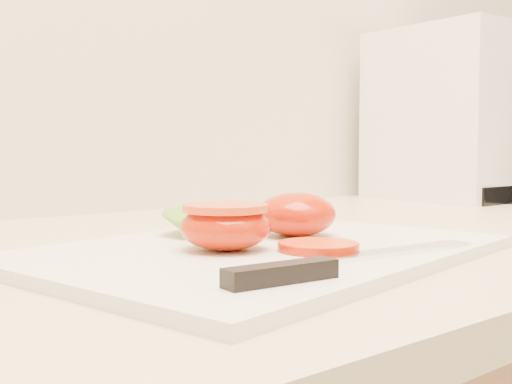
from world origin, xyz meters
TOP-DOWN VIEW (x-y plane):
  - cutting_board at (-0.47, 1.58)m, footprint 0.44×0.35m
  - tomato_half_dome at (-0.41, 1.60)m, footprint 0.07×0.07m
  - tomato_half_cut at (-0.51, 1.58)m, footprint 0.07×0.07m
  - tomato_slice_0 at (-0.45, 1.53)m, footprint 0.06×0.06m
  - lettuce_leaf_0 at (-0.45, 1.67)m, footprint 0.14×0.12m
  - knife at (-0.50, 1.47)m, footprint 0.26×0.06m
  - appliance at (0.19, 1.84)m, footprint 0.21×0.26m

SIDE VIEW (x-z plane):
  - cutting_board at x=-0.47m, z-range 0.93..0.94m
  - tomato_slice_0 at x=-0.45m, z-range 0.94..0.95m
  - knife at x=-0.50m, z-range 0.94..0.95m
  - lettuce_leaf_0 at x=-0.45m, z-range 0.94..0.97m
  - tomato_half_dome at x=-0.41m, z-range 0.94..0.98m
  - tomato_half_cut at x=-0.51m, z-range 0.94..0.98m
  - appliance at x=0.19m, z-range 0.93..1.23m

